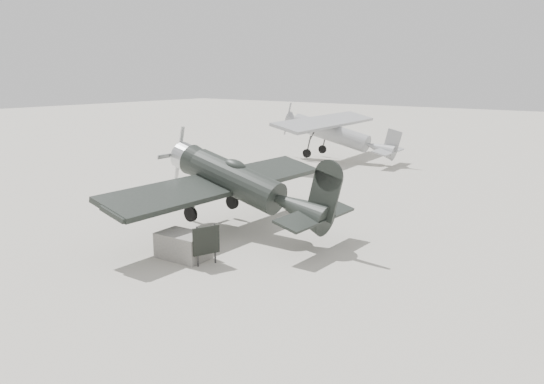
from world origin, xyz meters
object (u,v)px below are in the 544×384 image
(equipment_block, at_px, (183,246))
(sign_board, at_px, (206,241))
(lowwing_monoplane, at_px, (244,185))
(highwing_monoplane, at_px, (335,130))

(equipment_block, height_order, sign_board, sign_board)
(lowwing_monoplane, distance_m, equipment_block, 3.83)
(lowwing_monoplane, xyz_separation_m, highwing_monoplane, (-6.00, 16.92, 0.28))
(lowwing_monoplane, bearing_deg, equipment_block, -84.85)
(equipment_block, bearing_deg, sign_board, 0.01)
(highwing_monoplane, height_order, sign_board, highwing_monoplane)
(highwing_monoplane, relative_size, equipment_block, 7.11)
(highwing_monoplane, xyz_separation_m, sign_board, (7.41, -20.45, -1.36))
(equipment_block, xyz_separation_m, sign_board, (1.08, 0.00, 0.37))
(lowwing_monoplane, xyz_separation_m, sign_board, (1.40, -3.53, -1.08))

